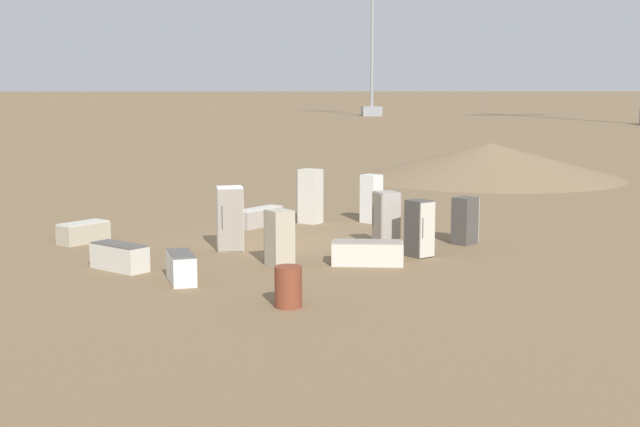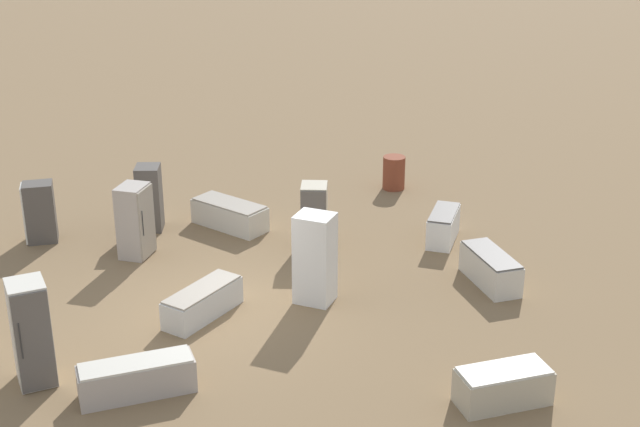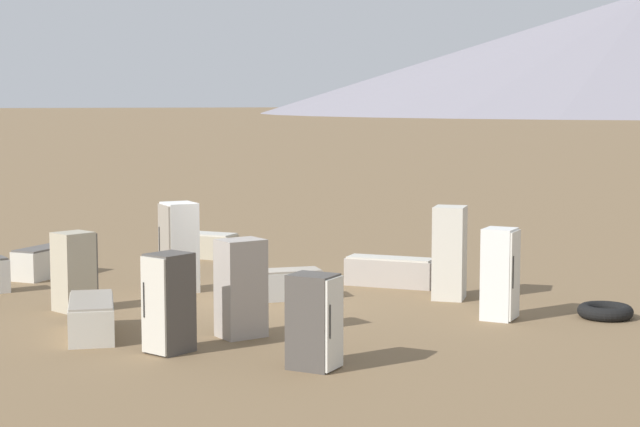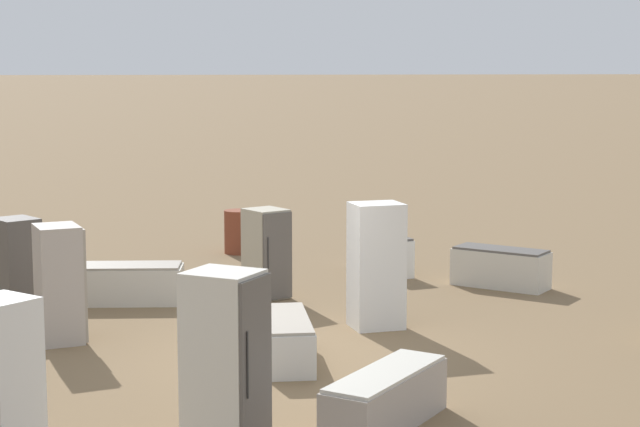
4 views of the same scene
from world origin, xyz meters
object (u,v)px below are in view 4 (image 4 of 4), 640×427
object	(u,v)px
discarded_fridge_10	(376,265)
discarded_fridge_8	(267,254)
discarded_fridge_0	(124,284)
discarded_fridge_3	(286,340)
discarded_fridge_5	(386,400)
discarded_fridge_12	(60,284)
rusty_barrel	(239,232)
discarded_fridge_6	(226,365)
discarded_fridge_4	(2,384)
discarded_fridge_7	(17,270)
discarded_fridge_9	(385,254)
discarded_fridge_1	(501,268)

from	to	relation	value
discarded_fridge_10	discarded_fridge_8	bearing A→B (deg)	113.46
discarded_fridge_0	discarded_fridge_10	distance (m)	4.46
discarded_fridge_3	discarded_fridge_5	xyz separation A→B (m)	(0.71, -2.79, 0.01)
discarded_fridge_12	rusty_barrel	world-z (taller)	discarded_fridge_12
discarded_fridge_3	discarded_fridge_10	size ratio (longest dim) A/B	0.98
discarded_fridge_6	discarded_fridge_10	bearing A→B (deg)	-172.66
discarded_fridge_4	discarded_fridge_8	bearing A→B (deg)	-69.82
discarded_fridge_4	discarded_fridge_12	bearing A→B (deg)	-46.96
discarded_fridge_4	discarded_fridge_7	world-z (taller)	discarded_fridge_4
discarded_fridge_5	discarded_fridge_10	distance (m)	4.60
discarded_fridge_3	discarded_fridge_7	world-z (taller)	discarded_fridge_7
discarded_fridge_4	discarded_fridge_9	world-z (taller)	discarded_fridge_4
discarded_fridge_4	discarded_fridge_8	xyz separation A→B (m)	(3.45, 7.32, -0.09)
rusty_barrel	discarded_fridge_1	bearing A→B (deg)	-44.86
discarded_fridge_5	discarded_fridge_6	distance (m)	1.97
discarded_fridge_7	discarded_fridge_0	bearing A→B (deg)	0.79
discarded_fridge_3	discarded_fridge_7	distance (m)	4.84
discarded_fridge_5	rusty_barrel	size ratio (longest dim) A/B	2.03
discarded_fridge_0	discarded_fridge_9	bearing A→B (deg)	-61.99
discarded_fridge_6	discarded_fridge_12	size ratio (longest dim) A/B	1.13
discarded_fridge_9	rusty_barrel	xyz separation A→B (m)	(-2.54, 2.65, 0.09)
discarded_fridge_12	discarded_fridge_9	bearing A→B (deg)	111.80
discarded_fridge_4	rusty_barrel	size ratio (longest dim) A/B	1.86
rusty_barrel	discarded_fridge_12	bearing A→B (deg)	-114.78
discarded_fridge_12	discarded_fridge_0	bearing A→B (deg)	145.66
discarded_fridge_9	discarded_fridge_12	distance (m)	7.14
discarded_fridge_0	discarded_fridge_10	xyz separation A→B (m)	(3.76, -2.32, 0.62)
discarded_fridge_7	discarded_fridge_9	distance (m)	7.08
discarded_fridge_9	discarded_fridge_8	bearing A→B (deg)	-156.36
discarded_fridge_4	discarded_fridge_7	bearing A→B (deg)	-39.63
discarded_fridge_9	rusty_barrel	size ratio (longest dim) A/B	1.64
discarded_fridge_10	discarded_fridge_3	bearing A→B (deg)	-140.51
discarded_fridge_12	discarded_fridge_3	bearing A→B (deg)	47.68
discarded_fridge_0	discarded_fridge_1	bearing A→B (deg)	-80.81
discarded_fridge_7	discarded_fridge_8	distance (m)	4.13
discarded_fridge_0	discarded_fridge_6	world-z (taller)	discarded_fridge_6
discarded_fridge_6	discarded_fridge_10	distance (m)	5.69
discarded_fridge_6	discarded_fridge_3	bearing A→B (deg)	-162.52
discarded_fridge_3	rusty_barrel	world-z (taller)	rusty_barrel
rusty_barrel	discarded_fridge_8	bearing A→B (deg)	-89.09
discarded_fridge_7	discarded_fridge_12	distance (m)	1.58
discarded_fridge_9	discarded_fridge_4	bearing A→B (deg)	-135.51
discarded_fridge_4	discarded_fridge_10	size ratio (longest dim) A/B	0.90
discarded_fridge_1	discarded_fridge_6	bearing A→B (deg)	-173.38
discarded_fridge_12	rusty_barrel	bearing A→B (deg)	140.50
discarded_fridge_1	discarded_fridge_4	world-z (taller)	discarded_fridge_4
discarded_fridge_8	rusty_barrel	bearing A→B (deg)	-116.14
discarded_fridge_3	discarded_fridge_4	bearing A→B (deg)	-131.33
discarded_fridge_1	discarded_fridge_9	distance (m)	2.38
discarded_fridge_3	discarded_fridge_8	distance (m)	4.05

